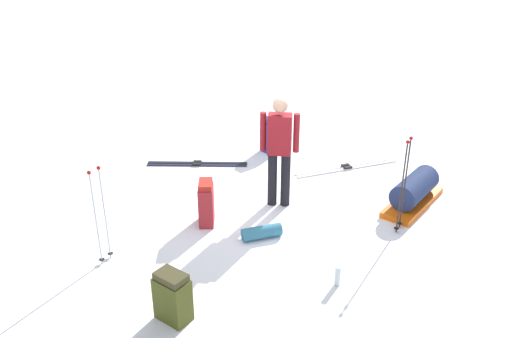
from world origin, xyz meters
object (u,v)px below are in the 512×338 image
ski_poles_planted_near (404,181)px  gear_sled (414,192)px  ski_pair_near (197,164)px  thermos_bottle (338,276)px  skier_standing (279,147)px  ski_poles_planted_far (100,211)px  backpack_bright (271,134)px  sleeping_mat_rolled (262,232)px  backpack_large_dark (206,203)px  ski_pair_far (347,167)px  backpack_small_spare (173,297)px

ski_poles_planted_near → gear_sled: bearing=-161.7°
ski_pair_near → thermos_bottle: 3.95m
skier_standing → ski_pair_near: (0.04, -1.98, -0.94)m
ski_poles_planted_far → ski_poles_planted_near: bearing=147.7°
thermos_bottle → ski_pair_near: bearing=-102.5°
backpack_bright → sleeping_mat_rolled: size_ratio=1.19×
backpack_large_dark → gear_sled: (-2.63, 1.72, -0.10)m
ski_pair_far → backpack_large_dark: bearing=-4.3°
ski_pair_far → ski_poles_planted_near: 2.19m
sleeping_mat_rolled → skier_standing: bearing=-148.6°
gear_sled → ski_poles_planted_near: bearing=18.3°
gear_sled → skier_standing: bearing=-43.5°
ski_pair_near → thermos_bottle: thermos_bottle is taller
sleeping_mat_rolled → thermos_bottle: (0.05, 1.37, 0.04)m
skier_standing → ski_poles_planted_near: bearing=113.1°
ski_pair_near → backpack_small_spare: 4.00m
skier_standing → backpack_bright: 2.17m
backpack_large_dark → sleeping_mat_rolled: (-0.31, 0.82, -0.23)m
ski_pair_near → ski_poles_planted_near: bearing=101.6°
ski_pair_near → backpack_small_spare: (2.63, 3.01, 0.28)m
backpack_large_dark → ski_poles_planted_far: bearing=-5.9°
backpack_large_dark → thermos_bottle: bearing=96.5°
ski_poles_planted_far → gear_sled: ski_poles_planted_far is taller
backpack_large_dark → backpack_bright: backpack_large_dark is taller
skier_standing → ski_pair_near: size_ratio=1.24×
ski_pair_near → backpack_large_dark: size_ratio=2.08×
ski_poles_planted_far → gear_sled: (-4.15, 1.87, -0.50)m
ski_poles_planted_near → gear_sled: 0.98m
backpack_bright → backpack_large_dark: bearing=26.3°
skier_standing → backpack_large_dark: (1.14, -0.31, -0.63)m
ski_pair_far → thermos_bottle: size_ratio=7.04×
backpack_large_dark → ski_poles_planted_near: bearing=133.2°
sleeping_mat_rolled → thermos_bottle: 1.37m
skier_standing → gear_sled: bearing=136.5°
backpack_large_dark → ski_poles_planted_far: (1.52, -0.16, 0.40)m
gear_sled → backpack_large_dark: bearing=-33.2°
ski_pair_far → backpack_small_spare: backpack_small_spare is taller
skier_standing → backpack_large_dark: 1.34m
backpack_bright → sleeping_mat_rolled: bearing=43.0°
ski_poles_planted_near → sleeping_mat_rolled: size_ratio=2.52×
backpack_small_spare → gear_sled: (-4.15, 0.38, -0.07)m
backpack_large_dark → ski_pair_far: bearing=175.7°
skier_standing → sleeping_mat_rolled: bearing=31.4°
sleeping_mat_rolled → backpack_small_spare: bearing=15.9°
backpack_large_dark → sleeping_mat_rolled: backpack_large_dark is taller
ski_pair_far → backpack_large_dark: size_ratio=2.76×
ski_poles_planted_near → ski_pair_far: bearing=-121.3°
backpack_bright → skier_standing: bearing=48.5°
ski_pair_near → ski_poles_planted_near: ski_poles_planted_near is taller
ski_pair_far → gear_sled: size_ratio=1.31×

